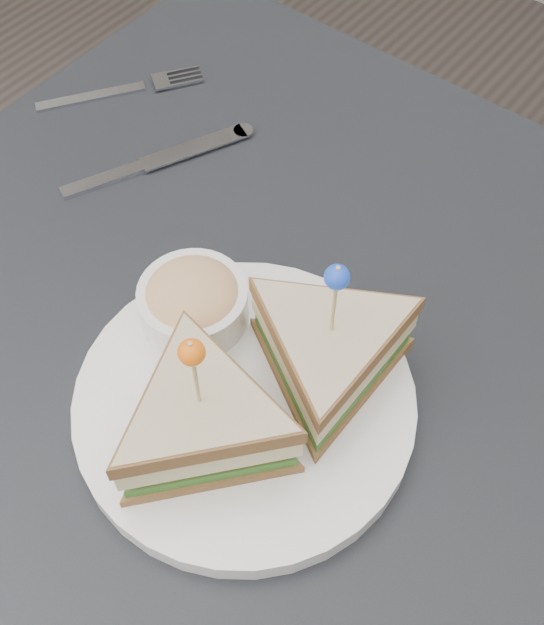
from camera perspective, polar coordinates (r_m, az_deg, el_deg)
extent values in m
plane|color=#3F3833|center=(1.36, -0.63, -19.69)|extent=(3.50, 3.50, 0.00)
cube|color=black|center=(0.68, -1.19, -3.26)|extent=(0.80, 0.80, 0.03)
cylinder|color=black|center=(1.27, -3.24, 6.83)|extent=(0.04, 0.04, 0.72)
cylinder|color=white|center=(0.63, -1.99, -6.77)|extent=(0.35, 0.35, 0.02)
cylinder|color=white|center=(0.62, -2.02, -6.31)|extent=(0.35, 0.35, 0.00)
cylinder|color=#DEBD80|center=(0.52, -5.58, -4.78)|extent=(0.00, 0.00, 0.08)
sphere|color=orange|center=(0.49, -5.88, -2.90)|extent=(0.02, 0.02, 0.02)
cylinder|color=#DEBD80|center=(0.55, 4.53, 0.55)|extent=(0.00, 0.00, 0.08)
sphere|color=blue|center=(0.52, 4.76, 2.58)|extent=(0.02, 0.02, 0.02)
cylinder|color=white|center=(0.65, -5.72, 0.50)|extent=(0.12, 0.12, 0.04)
ellipsoid|color=#E0B772|center=(0.64, -5.82, 1.23)|extent=(0.10, 0.10, 0.04)
cube|color=silver|center=(0.90, -13.05, 15.05)|extent=(0.08, 0.11, 0.00)
cube|color=silver|center=(0.90, -8.09, 16.33)|extent=(0.03, 0.03, 0.00)
cube|color=silver|center=(0.80, -11.93, 9.51)|extent=(0.05, 0.09, 0.01)
cube|color=silver|center=(0.82, -5.72, 11.86)|extent=(0.07, 0.11, 0.00)
cylinder|color=silver|center=(0.83, -2.10, 13.11)|extent=(0.03, 0.03, 0.00)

